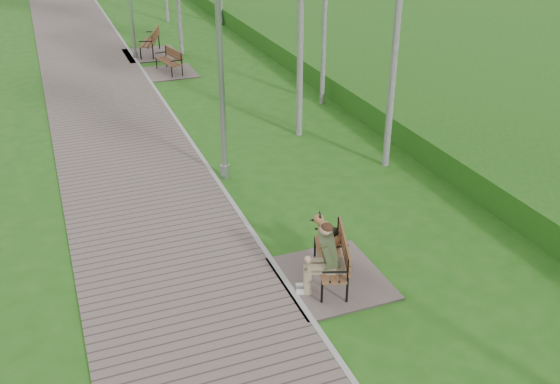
% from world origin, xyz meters
% --- Properties ---
extents(ground, '(120.00, 120.00, 0.00)m').
position_xyz_m(ground, '(0.00, 0.00, 0.00)').
color(ground, '#225815').
rests_on(ground, ground).
extents(walkway, '(3.50, 67.00, 0.04)m').
position_xyz_m(walkway, '(-1.75, 21.50, 0.02)').
color(walkway, '#71625B').
rests_on(walkway, ground).
extents(kerb, '(0.10, 67.00, 0.05)m').
position_xyz_m(kerb, '(0.00, 21.50, 0.03)').
color(kerb, '#999993').
rests_on(kerb, ground).
extents(embankment, '(14.00, 70.00, 1.60)m').
position_xyz_m(embankment, '(12.00, 20.00, 0.00)').
color(embankment, '#367320').
rests_on(embankment, ground).
extents(bench_main, '(1.81, 2.01, 1.58)m').
position_xyz_m(bench_main, '(0.72, -2.69, 0.44)').
color(bench_main, '#71625B').
rests_on(bench_main, ground).
extents(bench_second, '(1.72, 1.91, 1.05)m').
position_xyz_m(bench_second, '(0.87, 11.14, 0.19)').
color(bench_second, '#71625B').
rests_on(bench_second, ground).
extents(bench_third, '(2.05, 2.28, 1.26)m').
position_xyz_m(bench_third, '(0.71, 13.93, 0.24)').
color(bench_third, '#71625B').
rests_on(bench_third, ground).
extents(lamp_post_near, '(0.22, 0.22, 5.76)m').
position_xyz_m(lamp_post_near, '(0.24, 2.06, 2.69)').
color(lamp_post_near, gray).
rests_on(lamp_post_near, ground).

